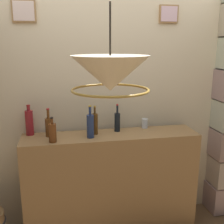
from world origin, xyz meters
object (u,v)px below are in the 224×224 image
glass_tumbler_rocks (145,123)px  liquor_bottle_bourbon (90,126)px  liquor_bottle_amaro (95,123)px  liquor_bottle_rum (29,122)px  liquor_bottle_tequila (49,126)px  liquor_bottle_whiskey (117,122)px  liquor_bottle_mezcal (52,133)px  pendant_lamp (110,74)px

glass_tumbler_rocks → liquor_bottle_bourbon: bearing=-161.4°
liquor_bottle_bourbon → glass_tumbler_rocks: bearing=18.6°
liquor_bottle_bourbon → glass_tumbler_rocks: size_ratio=3.16×
liquor_bottle_amaro → liquor_bottle_rum: (-0.66, 0.10, 0.02)m
liquor_bottle_tequila → glass_tumbler_rocks: size_ratio=2.76×
liquor_bottle_whiskey → liquor_bottle_amaro: bearing=-167.7°
liquor_bottle_mezcal → liquor_bottle_whiskey: bearing=17.8°
liquor_bottle_whiskey → liquor_bottle_rum: (-0.90, 0.05, 0.03)m
liquor_bottle_whiskey → glass_tumbler_rocks: (0.32, 0.06, -0.05)m
pendant_lamp → liquor_bottle_bourbon: bearing=93.0°
liquor_bottle_bourbon → pendant_lamp: size_ratio=0.60×
liquor_bottle_rum → liquor_bottle_amaro: bearing=-8.7°
liquor_bottle_whiskey → liquor_bottle_rum: bearing=177.0°
liquor_bottle_tequila → pendant_lamp: 1.23m
liquor_bottle_amaro → liquor_bottle_rum: size_ratio=0.95×
liquor_bottle_tequila → liquor_bottle_whiskey: bearing=2.8°
liquor_bottle_mezcal → glass_tumbler_rocks: bearing=15.4°
liquor_bottle_mezcal → glass_tumbler_rocks: (0.99, 0.27, -0.04)m
liquor_bottle_mezcal → pendant_lamp: 1.09m
liquor_bottle_bourbon → glass_tumbler_rocks: liquor_bottle_bourbon is taller
liquor_bottle_tequila → pendant_lamp: size_ratio=0.52×
liquor_bottle_tequila → glass_tumbler_rocks: liquor_bottle_tequila is taller
liquor_bottle_tequila → liquor_bottle_mezcal: bearing=-77.7°
liquor_bottle_tequila → liquor_bottle_whiskey: (0.71, 0.03, 0.00)m
liquor_bottle_bourbon → liquor_bottle_amaro: bearing=59.1°
liquor_bottle_amaro → liquor_bottle_tequila: (-0.46, 0.02, -0.01)m
glass_tumbler_rocks → pendant_lamp: bearing=-118.7°
liquor_bottle_whiskey → liquor_bottle_rum: liquor_bottle_rum is taller
liquor_bottle_whiskey → pendant_lamp: 1.20m
liquor_bottle_tequila → liquor_bottle_rum: size_ratio=0.91×
liquor_bottle_bourbon → liquor_bottle_rum: 0.63m
liquor_bottle_mezcal → liquor_bottle_bourbon: 0.37m
liquor_bottle_rum → pendant_lamp: 1.36m
liquor_bottle_tequila → liquor_bottle_bourbon: (0.41, -0.12, 0.02)m
liquor_bottle_amaro → liquor_bottle_tequila: bearing=177.6°
pendant_lamp → liquor_bottle_whiskey: bearing=75.6°
liquor_bottle_bourbon → liquor_bottle_whiskey: (0.30, 0.15, -0.02)m
liquor_bottle_whiskey → liquor_bottle_bourbon: bearing=-153.5°
liquor_bottle_whiskey → liquor_bottle_tequila: bearing=-177.2°
liquor_bottle_tequila → liquor_bottle_rum: liquor_bottle_rum is taller
liquor_bottle_rum → pendant_lamp: size_ratio=0.57×
liquor_bottle_rum → liquor_bottle_whiskey: bearing=-3.0°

